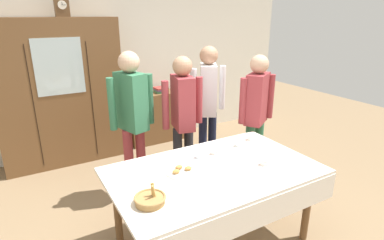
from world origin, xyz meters
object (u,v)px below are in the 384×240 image
at_px(tea_cup_near_left, 265,163).
at_px(person_by_cabinet, 208,98).
at_px(tea_cup_front_edge, 239,144).
at_px(tea_cup_far_right, 199,156).
at_px(tea_cup_center, 251,138).
at_px(person_beside_shelf, 256,108).
at_px(dining_table, 216,180).
at_px(wall_cabinet, 61,94).
at_px(pastry_plate, 182,171).
at_px(person_near_right_end, 132,112).
at_px(spoon_far_right, 259,153).
at_px(spoon_far_left, 309,165).
at_px(bookshelf_low, 161,116).
at_px(bread_basket, 150,199).
at_px(mantel_clock, 62,7).
at_px(tea_cup_far_left, 215,152).
at_px(book_stack, 160,90).
at_px(person_behind_table_right, 183,112).

bearing_deg(tea_cup_near_left, person_by_cabinet, 79.10).
relative_size(tea_cup_front_edge, tea_cup_far_right, 1.00).
xyz_separation_m(tea_cup_center, person_beside_shelf, (0.36, 0.34, 0.20)).
bearing_deg(dining_table, wall_cabinet, 109.16).
xyz_separation_m(wall_cabinet, pastry_plate, (0.62, -2.47, -0.24)).
bearing_deg(person_beside_shelf, person_near_right_end, 162.57).
distance_m(wall_cabinet, spoon_far_right, 2.91).
bearing_deg(spoon_far_left, bookshelf_low, 93.23).
bearing_deg(bread_basket, tea_cup_far_right, 33.30).
bearing_deg(bookshelf_low, spoon_far_right, -91.30).
xyz_separation_m(bread_basket, spoon_far_right, (1.29, 0.27, -0.03)).
relative_size(tea_cup_center, spoon_far_right, 1.09).
relative_size(pastry_plate, spoon_far_right, 2.35).
relative_size(dining_table, person_near_right_end, 1.08).
xyz_separation_m(tea_cup_far_right, person_by_cabinet, (0.71, 0.96, 0.26)).
distance_m(mantel_clock, tea_cup_far_left, 2.84).
relative_size(book_stack, spoon_far_right, 1.78).
bearing_deg(book_stack, mantel_clock, -177.88).
relative_size(tea_cup_near_left, person_near_right_end, 0.08).
bearing_deg(person_beside_shelf, spoon_far_right, -128.13).
height_order(dining_table, tea_cup_center, tea_cup_center).
relative_size(tea_cup_front_edge, person_beside_shelf, 0.08).
relative_size(tea_cup_far_left, person_beside_shelf, 0.08).
xyz_separation_m(dining_table, spoon_far_left, (0.81, -0.33, 0.10)).
bearing_deg(person_near_right_end, bread_basket, -104.83).
height_order(book_stack, tea_cup_near_left, book_stack).
bearing_deg(bread_basket, spoon_far_right, 11.92).
relative_size(dining_table, bookshelf_low, 1.69).
bearing_deg(bread_basket, dining_table, 13.67).
xyz_separation_m(bread_basket, spoon_far_left, (1.52, -0.16, -0.03)).
distance_m(tea_cup_center, tea_cup_far_right, 0.73).
xyz_separation_m(bread_basket, pastry_plate, (0.42, 0.30, -0.02)).
distance_m(mantel_clock, pastry_plate, 2.87).
relative_size(tea_cup_far_left, tea_cup_near_left, 1.00).
bearing_deg(mantel_clock, bookshelf_low, 2.12).
bearing_deg(person_behind_table_right, tea_cup_far_right, -106.11).
bearing_deg(person_by_cabinet, bread_basket, -134.83).
height_order(dining_table, tea_cup_front_edge, tea_cup_front_edge).
relative_size(tea_cup_far_left, bread_basket, 0.54).
relative_size(tea_cup_near_left, spoon_far_left, 1.09).
distance_m(dining_table, pastry_plate, 0.33).
bearing_deg(dining_table, spoon_far_right, 9.78).
height_order(book_stack, pastry_plate, book_stack).
distance_m(book_stack, spoon_far_left, 2.98).
bearing_deg(person_behind_table_right, tea_cup_far_left, -91.91).
xyz_separation_m(dining_table, bread_basket, (-0.71, -0.17, 0.13)).
distance_m(person_behind_table_right, person_near_right_end, 0.58).
relative_size(book_stack, tea_cup_front_edge, 1.63).
height_order(dining_table, wall_cabinet, wall_cabinet).
bearing_deg(person_behind_table_right, bread_basket, -127.71).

